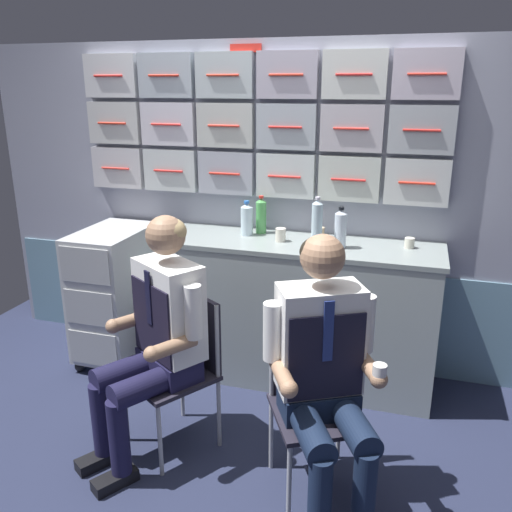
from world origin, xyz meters
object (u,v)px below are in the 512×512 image
at_px(folding_chair_left, 185,355).
at_px(crew_member_left, 157,329).
at_px(folding_chair_right, 312,386).
at_px(crew_member_right, 324,365).
at_px(coffee_cup_white, 281,234).
at_px(water_bottle_blue_cap, 340,229).
at_px(service_trolley, 115,291).

bearing_deg(folding_chair_left, crew_member_left, -122.65).
distance_m(folding_chair_left, folding_chair_right, 0.72).
bearing_deg(folding_chair_left, crew_member_right, -17.27).
relative_size(folding_chair_right, coffee_cup_white, 9.83).
xyz_separation_m(crew_member_right, water_bottle_blue_cap, (-0.09, 1.01, 0.36)).
relative_size(water_bottle_blue_cap, coffee_cup_white, 2.98).
distance_m(service_trolley, water_bottle_blue_cap, 1.63).
bearing_deg(water_bottle_blue_cap, crew_member_right, -84.64).
height_order(crew_member_left, water_bottle_blue_cap, crew_member_left).
bearing_deg(service_trolley, folding_chair_left, -40.02).
relative_size(folding_chair_left, crew_member_left, 0.65).
xyz_separation_m(service_trolley, crew_member_right, (1.63, -0.95, 0.20)).
bearing_deg(folding_chair_right, water_bottle_blue_cap, 91.33).
height_order(folding_chair_left, crew_member_right, crew_member_right).
height_order(service_trolley, water_bottle_blue_cap, water_bottle_blue_cap).
xyz_separation_m(folding_chair_left, water_bottle_blue_cap, (0.69, 0.77, 0.55)).
height_order(folding_chair_left, coffee_cup_white, coffee_cup_white).
distance_m(service_trolley, coffee_cup_white, 1.26).
xyz_separation_m(water_bottle_blue_cap, coffee_cup_white, (-0.37, 0.03, -0.07)).
xyz_separation_m(crew_member_right, coffee_cup_white, (-0.47, 1.04, 0.28)).
relative_size(crew_member_left, folding_chair_right, 1.55).
bearing_deg(crew_member_right, crew_member_left, 172.67).
bearing_deg(water_bottle_blue_cap, coffee_cup_white, 175.18).
bearing_deg(folding_chair_left, water_bottle_blue_cap, 48.00).
relative_size(folding_chair_right, crew_member_right, 0.65).
bearing_deg(service_trolley, folding_chair_right, -27.65).
xyz_separation_m(service_trolley, crew_member_left, (0.76, -0.84, 0.20)).
bearing_deg(water_bottle_blue_cap, folding_chair_left, -132.00).
height_order(crew_member_left, crew_member_right, crew_member_left).
distance_m(folding_chair_left, crew_member_right, 0.84).
xyz_separation_m(folding_chair_left, coffee_cup_white, (0.31, 0.80, 0.48)).
height_order(service_trolley, coffee_cup_white, coffee_cup_white).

